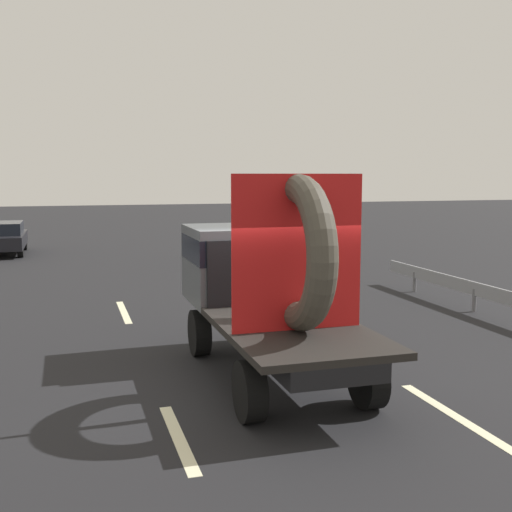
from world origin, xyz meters
TOP-DOWN VIEW (x-y plane):
  - ground_plane at (0.00, 0.00)m, footprint 120.00×120.00m
  - flatbed_truck at (-0.02, 0.70)m, footprint 2.02×5.11m
  - distant_sedan at (3.65, 13.07)m, footprint 1.63×3.80m
  - lane_dash_left_near at (-1.86, -1.78)m, footprint 0.16×2.15m
  - lane_dash_left_far at (-1.86, 5.74)m, footprint 0.16×2.51m
  - lane_dash_right_near at (1.82, -2.31)m, footprint 0.16×2.93m
  - lane_dash_right_far at (1.82, 5.81)m, footprint 0.16×2.04m
  - oncoming_car at (-5.57, 18.29)m, footprint 1.71×4.00m

SIDE VIEW (x-z plane):
  - ground_plane at x=0.00m, z-range 0.00..0.00m
  - lane_dash_left_near at x=-1.86m, z-range 0.00..0.01m
  - lane_dash_left_far at x=-1.86m, z-range 0.00..0.01m
  - lane_dash_right_near at x=1.82m, z-range 0.00..0.01m
  - lane_dash_right_far at x=1.82m, z-range 0.00..0.01m
  - distant_sedan at x=3.65m, z-range 0.05..1.28m
  - oncoming_car at x=-5.57m, z-range 0.05..1.35m
  - flatbed_truck at x=-0.02m, z-range -0.09..3.13m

